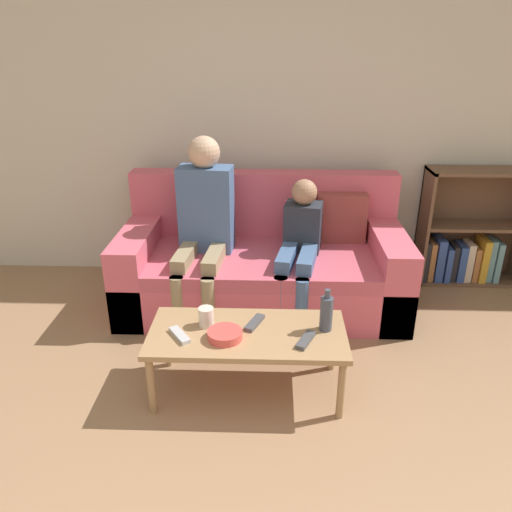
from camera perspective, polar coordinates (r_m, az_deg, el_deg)
wall_back at (r=3.89m, az=-0.99°, el=16.34°), size 12.00×0.06×2.60m
couch at (r=3.62m, az=0.88°, el=-0.98°), size 1.98×0.93×0.89m
bookshelf at (r=4.26m, az=22.87°, el=1.79°), size 0.79×0.28×0.91m
coffee_table at (r=2.68m, az=-0.99°, el=-9.33°), size 1.04×0.49×0.37m
person_adult at (r=3.42m, az=-5.96°, el=4.66°), size 0.38×0.66×1.21m
person_child at (r=3.40m, az=5.04°, el=1.66°), size 0.35×0.67×0.92m
cup_near at (r=2.70m, az=-5.71°, el=-6.92°), size 0.08×0.08×0.11m
tv_remote_0 at (r=2.59m, az=5.72°, el=-9.52°), size 0.11×0.17×0.02m
tv_remote_1 at (r=2.72m, az=-0.17°, el=-7.63°), size 0.11×0.18×0.02m
tv_remote_2 at (r=2.64m, az=-8.72°, el=-8.93°), size 0.14×0.17×0.02m
snack_bowl at (r=2.60m, az=-3.58°, el=-8.97°), size 0.18×0.18×0.05m
bottle at (r=2.65m, az=8.04°, el=-6.46°), size 0.07×0.07×0.24m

